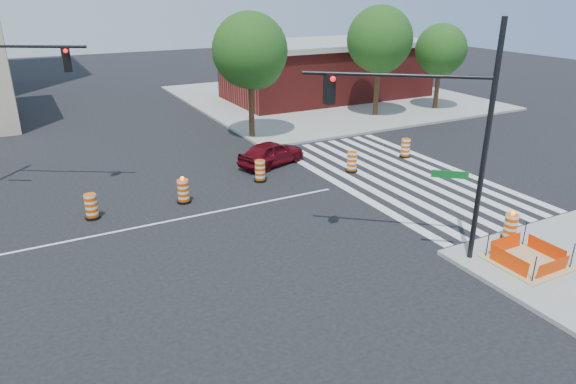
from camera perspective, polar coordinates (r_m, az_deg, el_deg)
name	(u,v)px	position (r m, az deg, el deg)	size (l,w,h in m)	color
ground	(179,219)	(20.83, -12.03, -2.97)	(120.00, 120.00, 0.00)	black
sidewalk_ne	(326,97)	(43.77, 4.22, 10.47)	(22.00, 22.00, 0.15)	gray
crosswalk_east	(397,175)	(25.67, 12.03, 1.81)	(6.75, 13.50, 0.01)	silver
lane_centerline	(179,219)	(20.82, -12.03, -2.96)	(14.00, 0.12, 0.01)	silver
excavation_pit	(527,261)	(18.65, 25.02, -6.95)	(2.20, 2.20, 0.90)	tan
brick_storefront	(327,70)	(43.40, 4.30, 13.37)	(16.50, 8.50, 4.60)	maroon
red_coupe	(271,153)	(26.50, -1.85, 4.36)	(1.51, 3.76, 1.28)	#5A0711
signal_pole_se	(435,122)	(16.55, 15.98, 7.50)	(4.60, 3.71, 7.65)	black
pit_drum	(510,228)	(19.84, 23.47, -3.69)	(0.58, 0.58, 1.13)	black
tree_north_c	(250,55)	(30.64, -4.19, 14.96)	(4.36, 4.36, 7.41)	#382314
tree_north_d	(380,43)	(36.81, 10.16, 15.97)	(4.45, 4.45, 7.57)	#382314
tree_north_e	(441,53)	(40.15, 16.61, 14.62)	(3.72, 3.68, 6.26)	#382314
median_drum_2	(91,207)	(21.70, -21.00, -1.58)	(0.60, 0.60, 1.02)	black
median_drum_3	(183,192)	(22.22, -11.55, 0.03)	(0.60, 0.60, 1.18)	black
median_drum_4	(260,172)	(24.26, -3.12, 2.29)	(0.60, 0.60, 1.02)	black
median_drum_5	(352,162)	(25.71, 7.11, 3.28)	(0.60, 0.60, 1.02)	black
median_drum_6	(405,149)	(28.49, 12.92, 4.72)	(0.60, 0.60, 1.02)	black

